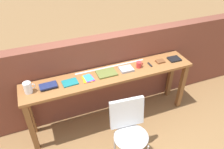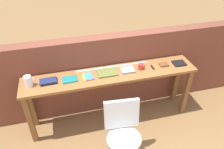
# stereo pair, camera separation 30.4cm
# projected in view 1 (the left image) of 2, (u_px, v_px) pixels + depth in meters

# --- Properties ---
(ground_plane) EXTENTS (40.00, 40.00, 0.00)m
(ground_plane) POSITION_uv_depth(u_px,v_px,m) (118.00, 131.00, 3.37)
(ground_plane) COLOR olive
(brick_wall_back) EXTENTS (6.00, 0.20, 1.30)m
(brick_wall_back) POSITION_uv_depth(u_px,v_px,m) (103.00, 74.00, 3.48)
(brick_wall_back) COLOR brown
(brick_wall_back) RESTS_ON ground
(sideboard) EXTENTS (2.50, 0.44, 0.88)m
(sideboard) POSITION_uv_depth(u_px,v_px,m) (111.00, 82.00, 3.17)
(sideboard) COLOR #996033
(sideboard) RESTS_ON ground
(chair_white_moulded) EXTENTS (0.48, 0.49, 0.89)m
(chair_white_moulded) POSITION_uv_depth(u_px,v_px,m) (130.00, 129.00, 2.73)
(chair_white_moulded) COLOR silver
(chair_white_moulded) RESTS_ON ground
(pitcher_white) EXTENTS (0.14, 0.10, 0.18)m
(pitcher_white) POSITION_uv_depth(u_px,v_px,m) (28.00, 87.00, 2.71)
(pitcher_white) COLOR white
(pitcher_white) RESTS_ON sideboard
(book_stack_leftmost) EXTENTS (0.23, 0.16, 0.04)m
(book_stack_leftmost) POSITION_uv_depth(u_px,v_px,m) (49.00, 86.00, 2.83)
(book_stack_leftmost) COLOR black
(book_stack_leftmost) RESTS_ON sideboard
(magazine_cycling) EXTENTS (0.21, 0.16, 0.02)m
(magazine_cycling) POSITION_uv_depth(u_px,v_px,m) (70.00, 83.00, 2.91)
(magazine_cycling) COLOR #19757A
(magazine_cycling) RESTS_ON sideboard
(pamphlet_pile_colourful) EXTENTS (0.16, 0.19, 0.01)m
(pamphlet_pile_colourful) POSITION_uv_depth(u_px,v_px,m) (88.00, 78.00, 2.98)
(pamphlet_pile_colourful) COLOR #E5334C
(pamphlet_pile_colourful) RESTS_ON sideboard
(book_open_centre) EXTENTS (0.28, 0.21, 0.02)m
(book_open_centre) POSITION_uv_depth(u_px,v_px,m) (107.00, 73.00, 3.08)
(book_open_centre) COLOR olive
(book_open_centre) RESTS_ON sideboard
(book_grey_hardcover) EXTENTS (0.19, 0.16, 0.03)m
(book_grey_hardcover) POSITION_uv_depth(u_px,v_px,m) (126.00, 69.00, 3.16)
(book_grey_hardcover) COLOR #9E9EA3
(book_grey_hardcover) RESTS_ON sideboard
(mug) EXTENTS (0.11, 0.08, 0.09)m
(mug) POSITION_uv_depth(u_px,v_px,m) (139.00, 65.00, 3.20)
(mug) COLOR red
(mug) RESTS_ON sideboard
(multitool_folded) EXTENTS (0.03, 0.11, 0.02)m
(multitool_folded) POSITION_uv_depth(u_px,v_px,m) (150.00, 65.00, 3.27)
(multitool_folded) COLOR black
(multitool_folded) RESTS_ON sideboard
(leather_journal_brown) EXTENTS (0.13, 0.10, 0.02)m
(leather_journal_brown) POSITION_uv_depth(u_px,v_px,m) (160.00, 61.00, 3.34)
(leather_journal_brown) COLOR brown
(leather_journal_brown) RESTS_ON sideboard
(book_repair_rightmost) EXTENTS (0.19, 0.16, 0.02)m
(book_repair_rightmost) POSITION_uv_depth(u_px,v_px,m) (174.00, 59.00, 3.39)
(book_repair_rightmost) COLOR black
(book_repair_rightmost) RESTS_ON sideboard
(ruler_metal_back_edge) EXTENTS (1.08, 0.03, 0.00)m
(ruler_metal_back_edge) POSITION_uv_depth(u_px,v_px,m) (111.00, 67.00, 3.24)
(ruler_metal_back_edge) COLOR silver
(ruler_metal_back_edge) RESTS_ON sideboard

